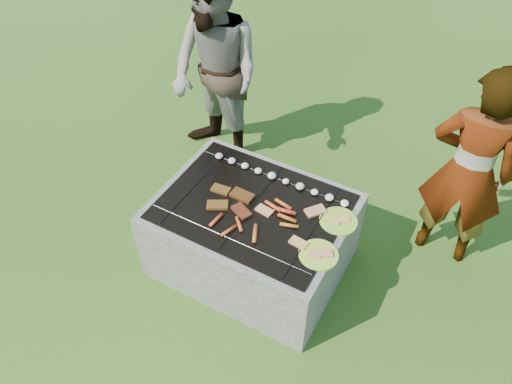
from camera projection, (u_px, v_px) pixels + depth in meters
lawn at (253, 261)px, 3.80m from camera, size 60.00×60.00×0.00m
fire_pit at (253, 237)px, 3.60m from camera, size 1.30×1.00×0.62m
mushrooms at (279, 179)px, 3.53m from camera, size 1.06×0.06×0.04m
pork_slabs at (232, 200)px, 3.39m from camera, size 0.38×0.28×0.02m
sausages at (264, 218)px, 3.27m from camera, size 0.52×0.47×0.03m
bread_on_grate at (297, 219)px, 3.27m from camera, size 0.44×0.42×0.02m
plate_far at (338, 221)px, 3.27m from camera, size 0.31×0.31×0.03m
plate_near at (319, 255)px, 3.07m from camera, size 0.31×0.31×0.03m
cook at (468, 172)px, 3.34m from camera, size 0.60×0.41×1.59m
bystander at (216, 75)px, 4.05m from camera, size 1.02×0.90×1.74m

